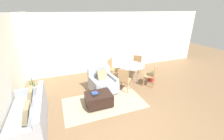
{
  "coord_description": "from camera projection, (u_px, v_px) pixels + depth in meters",
  "views": [
    {
      "loc": [
        -1.64,
        -3.03,
        2.88
      ],
      "look_at": [
        0.22,
        1.81,
        0.75
      ],
      "focal_mm": 24.0,
      "sensor_mm": 36.0,
      "label": 1
    }
  ],
  "objects": [
    {
      "name": "ground_plane",
      "position": [
        128.0,
        118.0,
        4.25
      ],
      "size": [
        20.0,
        20.0,
        0.0
      ],
      "primitive_type": "plane",
      "color": "brown"
    },
    {
      "name": "wall_back",
      "position": [
        93.0,
        44.0,
        6.96
      ],
      "size": [
        12.0,
        0.06,
        2.75
      ],
      "color": "white",
      "rests_on": "ground_plane"
    },
    {
      "name": "wall_left",
      "position": [
        3.0,
        69.0,
        4.02
      ],
      "size": [
        0.06,
        12.0,
        2.75
      ],
      "color": "white",
      "rests_on": "ground_plane"
    },
    {
      "name": "area_rug",
      "position": [
        104.0,
        103.0,
        4.94
      ],
      "size": [
        2.61,
        1.47,
        0.01
      ],
      "color": "tan",
      "rests_on": "ground_plane"
    },
    {
      "name": "couch",
      "position": [
        30.0,
        118.0,
        3.79
      ],
      "size": [
        0.85,
        1.96,
        0.93
      ],
      "color": "#999EA8",
      "rests_on": "ground_plane"
    },
    {
      "name": "armchair",
      "position": [
        103.0,
        83.0,
        5.49
      ],
      "size": [
        0.98,
        0.97,
        0.87
      ],
      "color": "#999EA8",
      "rests_on": "ground_plane"
    },
    {
      "name": "ottoman",
      "position": [
        99.0,
        99.0,
        4.73
      ],
      "size": [
        0.8,
        0.61,
        0.42
      ],
      "color": "black",
      "rests_on": "ground_plane"
    },
    {
      "name": "book_stack",
      "position": [
        95.0,
        93.0,
        4.64
      ],
      "size": [
        0.22,
        0.18,
        0.05
      ],
      "color": "black",
      "rests_on": "ottoman"
    },
    {
      "name": "tv_remote_primary",
      "position": [
        94.0,
        96.0,
        4.54
      ],
      "size": [
        0.07,
        0.14,
        0.01
      ],
      "color": "black",
      "rests_on": "ottoman"
    },
    {
      "name": "potted_plant",
      "position": [
        34.0,
        95.0,
        5.01
      ],
      "size": [
        0.39,
        0.39,
        0.95
      ],
      "color": "brown",
      "rests_on": "ground_plane"
    },
    {
      "name": "dining_table",
      "position": [
        131.0,
        67.0,
        6.11
      ],
      "size": [
        1.08,
        1.08,
        0.75
      ],
      "color": "#99A8AD",
      "rests_on": "ground_plane"
    },
    {
      "name": "dining_chair_near_left",
      "position": [
        124.0,
        79.0,
        5.44
      ],
      "size": [
        0.59,
        0.59,
        0.9
      ],
      "color": "tan",
      "rests_on": "ground_plane"
    },
    {
      "name": "dining_chair_near_right",
      "position": [
        152.0,
        74.0,
        5.85
      ],
      "size": [
        0.59,
        0.59,
        0.9
      ],
      "color": "tan",
      "rests_on": "ground_plane"
    },
    {
      "name": "dining_chair_far_left",
      "position": [
        112.0,
        67.0,
        6.49
      ],
      "size": [
        0.59,
        0.59,
        0.9
      ],
      "color": "tan",
      "rests_on": "ground_plane"
    },
    {
      "name": "dining_chair_far_right",
      "position": [
        137.0,
        64.0,
        6.9
      ],
      "size": [
        0.59,
        0.59,
        0.9
      ],
      "color": "tan",
      "rests_on": "ground_plane"
    },
    {
      "name": "potted_plant_small",
      "position": [
        151.0,
        78.0,
        6.4
      ],
      "size": [
        0.27,
        0.27,
        0.55
      ],
      "color": "maroon",
      "rests_on": "ground_plane"
    }
  ]
}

